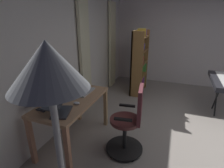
% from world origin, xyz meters
% --- Properties ---
extents(ground_plane, '(7.53, 7.53, 0.00)m').
position_xyz_m(ground_plane, '(0.00, 0.00, 0.00)').
color(ground_plane, gray).
extents(back_room_partition, '(5.79, 0.10, 2.70)m').
position_xyz_m(back_room_partition, '(0.00, -2.74, 1.35)').
color(back_room_partition, silver).
rests_on(back_room_partition, ground).
extents(left_room_partition, '(0.10, 5.47, 2.70)m').
position_xyz_m(left_room_partition, '(-2.90, 0.00, 1.35)').
color(left_room_partition, silver).
rests_on(left_room_partition, ground).
extents(curtain_left_panel, '(0.41, 0.06, 2.34)m').
position_xyz_m(curtain_left_panel, '(-2.02, -2.63, 1.17)').
color(curtain_left_panel, beige).
rests_on(curtain_left_panel, ground).
extents(curtain_right_panel, '(0.36, 0.06, 2.34)m').
position_xyz_m(curtain_right_panel, '(-0.41, -2.63, 1.17)').
color(curtain_right_panel, beige).
rests_on(curtain_right_panel, ground).
extents(desk, '(1.29, 0.65, 0.76)m').
position_xyz_m(desk, '(0.69, -2.26, 0.65)').
color(desk, tan).
rests_on(desk, ground).
extents(office_chair, '(0.56, 0.56, 1.05)m').
position_xyz_m(office_chair, '(0.61, -1.38, 0.48)').
color(office_chair, black).
rests_on(office_chair, ground).
extents(computer_monitor, '(0.61, 0.18, 0.45)m').
position_xyz_m(computer_monitor, '(0.86, -2.47, 1.02)').
color(computer_monitor, white).
rests_on(computer_monitor, desk).
extents(computer_keyboard, '(0.40, 0.13, 0.02)m').
position_xyz_m(computer_keyboard, '(0.39, -2.18, 0.77)').
color(computer_keyboard, '#B7BCC1').
rests_on(computer_keyboard, desk).
extents(laptop, '(0.41, 0.39, 0.14)m').
position_xyz_m(laptop, '(1.09, -2.20, 0.81)').
color(laptop, '#333338').
rests_on(laptop, desk).
extents(computer_mouse, '(0.06, 0.10, 0.04)m').
position_xyz_m(computer_mouse, '(0.81, -2.11, 0.77)').
color(computer_mouse, silver).
rests_on(computer_mouse, desk).
extents(cell_phone_by_monitor, '(0.07, 0.15, 0.01)m').
position_xyz_m(cell_phone_by_monitor, '(1.12, -2.46, 0.76)').
color(cell_phone_by_monitor, '#232328').
rests_on(cell_phone_by_monitor, desk).
extents(mug_tea, '(0.12, 0.08, 0.10)m').
position_xyz_m(mug_tea, '(0.45, -2.51, 0.80)').
color(mug_tea, '#3D9951').
rests_on(mug_tea, desk).
extents(bookshelf, '(0.78, 0.30, 1.68)m').
position_xyz_m(bookshelf, '(-1.75, -1.79, 0.82)').
color(bookshelf, olive).
rests_on(bookshelf, ground).
extents(piano_keyboard, '(1.21, 0.35, 0.78)m').
position_xyz_m(piano_keyboard, '(-1.16, 0.03, 0.72)').
color(piano_keyboard, black).
rests_on(piano_keyboard, ground).
extents(floor_lamp, '(0.32, 0.32, 1.82)m').
position_xyz_m(floor_lamp, '(2.18, -1.32, 1.52)').
color(floor_lamp, black).
rests_on(floor_lamp, ground).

